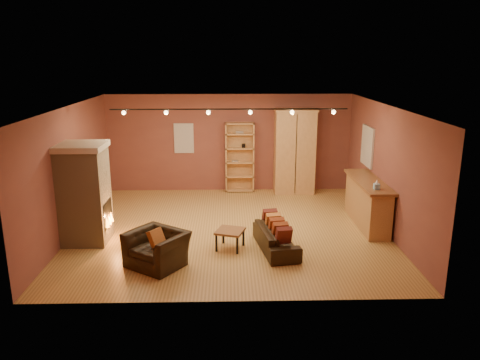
{
  "coord_description": "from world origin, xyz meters",
  "views": [
    {
      "loc": [
        -0.03,
        -10.06,
        3.87
      ],
      "look_at": [
        0.23,
        0.2,
        1.11
      ],
      "focal_mm": 35.0,
      "sensor_mm": 36.0,
      "label": 1
    }
  ],
  "objects_px": {
    "fireplace": "(85,193)",
    "armchair": "(157,243)",
    "loveseat": "(276,234)",
    "coffee_table": "(230,233)",
    "armoire": "(295,151)",
    "bar_counter": "(367,202)",
    "bookcase": "(240,157)"
  },
  "relations": [
    {
      "from": "coffee_table",
      "to": "bookcase",
      "type": "bearing_deg",
      "value": 85.91
    },
    {
      "from": "armoire",
      "to": "armchair",
      "type": "distance_m",
      "value": 5.85
    },
    {
      "from": "loveseat",
      "to": "armchair",
      "type": "height_order",
      "value": "armchair"
    },
    {
      "from": "bar_counter",
      "to": "loveseat",
      "type": "distance_m",
      "value": 2.67
    },
    {
      "from": "fireplace",
      "to": "armchair",
      "type": "xyz_separation_m",
      "value": [
        1.65,
        -1.26,
        -0.61
      ]
    },
    {
      "from": "armoire",
      "to": "bar_counter",
      "type": "distance_m",
      "value": 3.11
    },
    {
      "from": "loveseat",
      "to": "coffee_table",
      "type": "distance_m",
      "value": 0.94
    },
    {
      "from": "loveseat",
      "to": "armchair",
      "type": "xyz_separation_m",
      "value": [
        -2.32,
        -0.69,
        0.11
      ]
    },
    {
      "from": "fireplace",
      "to": "armchair",
      "type": "distance_m",
      "value": 2.17
    },
    {
      "from": "fireplace",
      "to": "loveseat",
      "type": "relative_size",
      "value": 1.28
    },
    {
      "from": "coffee_table",
      "to": "armoire",
      "type": "bearing_deg",
      "value": 65.26
    },
    {
      "from": "bar_counter",
      "to": "coffee_table",
      "type": "relative_size",
      "value": 3.37
    },
    {
      "from": "bookcase",
      "to": "bar_counter",
      "type": "bearing_deg",
      "value": -45.25
    },
    {
      "from": "armoire",
      "to": "coffee_table",
      "type": "height_order",
      "value": "armoire"
    },
    {
      "from": "bookcase",
      "to": "loveseat",
      "type": "relative_size",
      "value": 1.22
    },
    {
      "from": "coffee_table",
      "to": "armchair",
      "type": "bearing_deg",
      "value": -151.18
    },
    {
      "from": "bookcase",
      "to": "coffee_table",
      "type": "bearing_deg",
      "value": -94.09
    },
    {
      "from": "bookcase",
      "to": "armchair",
      "type": "distance_m",
      "value": 5.31
    },
    {
      "from": "fireplace",
      "to": "armchair",
      "type": "height_order",
      "value": "fireplace"
    },
    {
      "from": "armoire",
      "to": "armchair",
      "type": "height_order",
      "value": "armoire"
    },
    {
      "from": "fireplace",
      "to": "coffee_table",
      "type": "height_order",
      "value": "fireplace"
    },
    {
      "from": "armoire",
      "to": "bar_counter",
      "type": "height_order",
      "value": "armoire"
    },
    {
      "from": "armoire",
      "to": "coffee_table",
      "type": "xyz_separation_m",
      "value": [
        -1.86,
        -4.04,
        -0.87
      ]
    },
    {
      "from": "bookcase",
      "to": "bar_counter",
      "type": "relative_size",
      "value": 0.89
    },
    {
      "from": "armchair",
      "to": "loveseat",
      "type": "bearing_deg",
      "value": 51.42
    },
    {
      "from": "fireplace",
      "to": "loveseat",
      "type": "bearing_deg",
      "value": -8.16
    },
    {
      "from": "loveseat",
      "to": "armchair",
      "type": "relative_size",
      "value": 1.36
    },
    {
      "from": "loveseat",
      "to": "fireplace",
      "type": "bearing_deg",
      "value": 72.51
    },
    {
      "from": "fireplace",
      "to": "armoire",
      "type": "distance_m",
      "value": 6.05
    },
    {
      "from": "bar_counter",
      "to": "loveseat",
      "type": "xyz_separation_m",
      "value": [
        -2.27,
        -1.39,
        -0.21
      ]
    },
    {
      "from": "armoire",
      "to": "coffee_table",
      "type": "distance_m",
      "value": 4.53
    },
    {
      "from": "armchair",
      "to": "coffee_table",
      "type": "relative_size",
      "value": 1.82
    }
  ]
}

